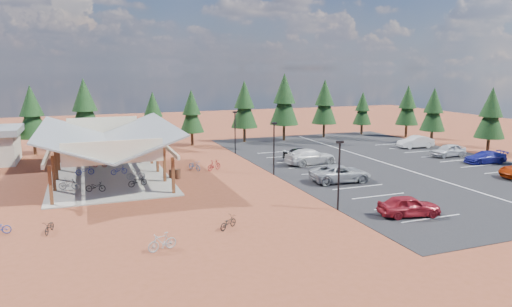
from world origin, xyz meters
name	(u,v)px	position (x,y,z in m)	size (l,w,h in m)	color
ground	(231,184)	(0.00, 0.00, 0.00)	(140.00, 140.00, 0.00)	brown
asphalt_lot	(384,163)	(18.50, 3.00, 0.02)	(27.00, 44.00, 0.04)	black
concrete_pad	(110,176)	(-10.00, 7.00, 0.05)	(10.60, 18.60, 0.10)	gray
bike_pavilion	(107,137)	(-10.00, 7.00, 3.82)	(11.65, 19.40, 4.97)	#512A17
lamp_post_0	(339,170)	(5.00, -10.00, 2.98)	(0.50, 0.25, 5.14)	black
lamp_post_1	(274,145)	(5.00, 2.00, 2.98)	(0.50, 0.25, 5.14)	black
lamp_post_2	(235,129)	(5.00, 14.00, 2.98)	(0.50, 0.25, 5.14)	black
trash_bin_0	(177,174)	(-4.07, 3.77, 0.45)	(0.60, 0.60, 0.90)	#402417
trash_bin_1	(172,174)	(-4.53, 3.90, 0.45)	(0.60, 0.60, 0.90)	#402417
pine_1	(32,112)	(-17.69, 22.09, 5.07)	(3.57, 3.57, 8.31)	#382314
pine_2	(85,107)	(-11.77, 21.67, 5.54)	(3.89, 3.89, 9.07)	#382314
pine_3	(153,114)	(-3.61, 21.44, 4.46)	(3.14, 3.14, 7.31)	#382314
pine_4	(192,112)	(1.47, 21.70, 4.56)	(3.21, 3.21, 7.48)	#382314
pine_5	(244,105)	(8.96, 21.92, 5.24)	(3.68, 3.68, 8.58)	#382314
pine_6	(284,100)	(14.73, 21.27, 5.83)	(4.10, 4.10, 9.55)	#382314
pine_7	(325,102)	(21.59, 21.98, 5.27)	(3.70, 3.70, 8.63)	#382314
pine_8	(362,109)	(28.61, 22.53, 4.07)	(2.86, 2.86, 6.67)	#382314
pine_11	(491,113)	(33.60, 3.09, 4.92)	(3.46, 3.46, 8.05)	#382314
pine_12	(433,110)	(32.26, 11.22, 4.71)	(3.31, 3.31, 7.71)	#382314
pine_13	(408,106)	(33.40, 17.92, 4.74)	(3.33, 3.33, 7.77)	#382314
bike_0	(95,187)	(-11.41, 1.24, 0.53)	(0.57, 1.64, 0.86)	black
bike_1	(69,184)	(-13.49, 2.71, 0.62)	(0.49, 1.72, 1.03)	gray
bike_2	(85,170)	(-12.19, 8.05, 0.54)	(0.59, 1.69, 0.89)	navy
bike_3	(100,163)	(-10.71, 11.12, 0.56)	(0.43, 1.54, 0.93)	maroon
bike_4	(138,181)	(-7.93, 1.82, 0.55)	(0.60, 1.71, 0.90)	black
bike_5	(136,174)	(-7.80, 4.38, 0.60)	(0.47, 1.67, 1.00)	gray
bike_6	(119,170)	(-9.09, 7.18, 0.51)	(0.55, 1.56, 0.82)	navy
bike_7	(139,156)	(-6.54, 13.22, 0.61)	(0.48, 1.71, 1.03)	maroon
bike_8	(50,227)	(-14.40, -7.63, 0.40)	(0.53, 1.51, 0.79)	black
bike_12	(228,222)	(-3.67, -10.91, 0.43)	(0.57, 1.62, 0.85)	black
bike_13	(162,242)	(-8.24, -13.04, 0.52)	(0.49, 1.75, 1.05)	gray
bike_14	(195,165)	(-1.73, 6.72, 0.50)	(0.66, 1.90, 1.00)	#214E89
bike_15	(214,165)	(0.12, 6.00, 0.54)	(0.51, 1.80, 1.08)	maroon
car_0	(409,206)	(8.90, -13.00, 0.77)	(1.73, 4.30, 1.46)	maroon
car_2	(341,173)	(9.55, -2.81, 0.82)	(2.58, 5.61, 1.56)	#929599
car_3	(310,157)	(10.55, 5.02, 0.88)	(2.34, 5.76, 1.67)	silver
car_4	(302,154)	(10.65, 7.25, 0.77)	(1.72, 4.29, 1.46)	black
car_7	(485,157)	(28.58, -1.20, 0.70)	(1.86, 4.58, 1.33)	navy
car_8	(448,150)	(27.67, 3.25, 0.78)	(1.75, 4.36, 1.48)	#AFB1B8
car_9	(416,142)	(28.11, 9.44, 0.82)	(1.64, 4.71, 1.55)	silver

